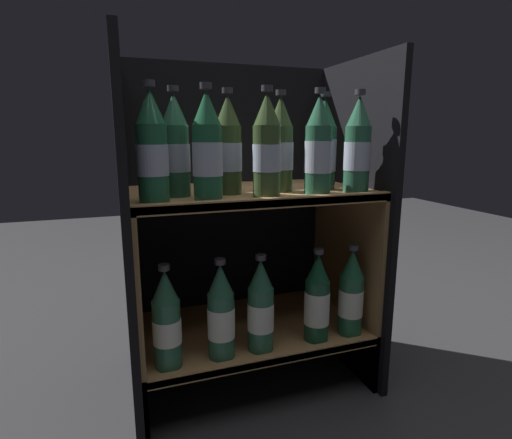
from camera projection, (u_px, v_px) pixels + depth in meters
The scene contains 20 objects.
ground_plane at pixel (273, 418), 1.05m from camera, with size 6.00×6.00×0.00m, color #2D2D30.
fridge_back_wall at pixel (230, 215), 1.32m from camera, with size 0.69×0.02×0.95m, color black.
fridge_side_left at pixel (126, 238), 1.03m from camera, with size 0.02×0.43×0.95m, color black.
fridge_side_right at pixel (351, 220), 1.24m from camera, with size 0.02×0.43×0.95m, color black.
shelf_lower at pixel (251, 336), 1.19m from camera, with size 0.65×0.39×0.18m.
shelf_upper at pixel (250, 245), 1.14m from camera, with size 0.65×0.39×0.59m.
bottle_upper_front_0 at pixel (152, 150), 0.87m from camera, with size 0.07×0.07×0.26m.
bottle_upper_front_1 at pixel (207, 150), 0.91m from camera, with size 0.07×0.07×0.26m.
bottle_upper_front_2 at pixel (265, 149), 0.96m from camera, with size 0.07×0.07×0.26m.
bottle_upper_front_3 at pixel (318, 148), 1.01m from camera, with size 0.07×0.07×0.26m.
bottle_upper_front_4 at pixel (357, 148), 1.04m from camera, with size 0.07×0.07×0.26m.
bottle_upper_back_0 at pixel (175, 149), 0.97m from camera, with size 0.07×0.07×0.26m.
bottle_upper_back_1 at pixel (228, 148), 1.01m from camera, with size 0.07×0.07×0.26m.
bottle_upper_back_2 at pixel (280, 148), 1.05m from camera, with size 0.07×0.07×0.26m.
bottle_upper_back_3 at pixel (324, 148), 1.10m from camera, with size 0.07×0.07×0.26m.
bottle_lower_front_0 at pixel (167, 322), 0.96m from camera, with size 0.07×0.07×0.26m.
bottle_lower_front_1 at pixel (221, 314), 1.01m from camera, with size 0.07×0.07×0.26m.
bottle_lower_front_2 at pixel (261, 308), 1.04m from camera, with size 0.07×0.07×0.26m.
bottle_lower_front_3 at pixel (317, 300), 1.09m from camera, with size 0.07×0.07×0.26m.
bottle_lower_front_4 at pixel (351, 295), 1.13m from camera, with size 0.07×0.07×0.26m.
Camera 1 is at (-0.35, -0.86, 0.73)m, focal length 28.00 mm.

